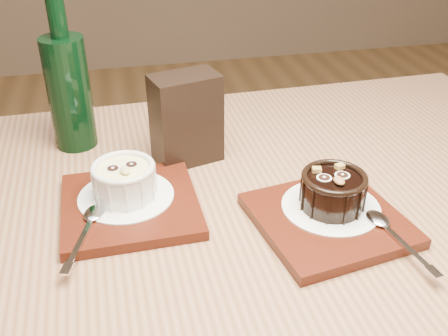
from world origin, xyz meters
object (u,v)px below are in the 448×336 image
Objects in this scene: ramekin_white at (124,179)px; condiment_stand at (186,119)px; tray_left at (130,206)px; tray_right at (328,220)px; table at (222,268)px; ramekin_dark at (333,189)px; green_bottle at (69,89)px.

ramekin_white is 0.15m from condiment_stand.
tray_left and tray_right have the same top height.
table is 0.20m from ramekin_dark.
green_bottle reaches higher than ramekin_dark.
green_bottle reaches higher than tray_left.
tray_right is (0.25, -0.10, -0.04)m from ramekin_white.
ramekin_white is at bearing 155.99° from table.
green_bottle reaches higher than table.
condiment_stand is (-0.15, 0.21, 0.06)m from tray_right.
green_bottle is at bearing 137.70° from ramekin_dark.
ramekin_dark is (0.26, -0.07, 0.04)m from tray_left.
table is at bearing 166.12° from ramekin_dark.
tray_right is 0.04m from ramekin_dark.
condiment_stand is at bearing 51.08° from tray_left.
ramekin_white is 0.22m from green_bottle.
ramekin_white and ramekin_dark have the same top height.
condiment_stand is at bearing 127.77° from ramekin_dark.
ramekin_dark is 0.61× the size of condiment_stand.
ramekin_dark is (0.26, -0.08, 0.00)m from ramekin_white.
tray_left is 1.00× the size of tray_right.
table is 6.78× the size of tray_right.
green_bottle is (-0.19, 0.25, 0.19)m from table.
table is 8.72× the size of condiment_stand.
tray_left is at bearing -128.92° from condiment_stand.
tray_left is 0.71× the size of green_bottle.
tray_left is 1.29× the size of condiment_stand.
condiment_stand is 0.20m from green_bottle.
condiment_stand reaches higher than ramekin_white.
ramekin_dark is 0.44m from green_bottle.
tray_left is 2.11× the size of ramekin_dark.
condiment_stand reaches higher than ramekin_dark.
table is at bearing -83.34° from condiment_stand.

